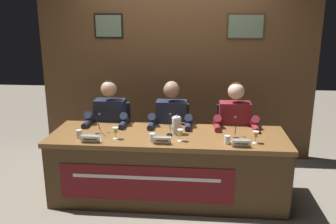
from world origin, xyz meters
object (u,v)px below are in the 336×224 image
(chair_right, at_px, (232,143))
(panelist_center, at_px, (171,125))
(microphone_center, at_px, (170,128))
(panelist_right, at_px, (235,127))
(conference_table, at_px, (167,159))
(microphone_left, at_px, (98,128))
(juice_glass_left, at_px, (116,131))
(chair_center, at_px, (172,141))
(microphone_right, at_px, (236,132))
(nameplate_left, at_px, (91,139))
(chair_left, at_px, (114,140))
(water_cup_right, at_px, (227,140))
(nameplate_center, at_px, (162,140))
(juice_glass_right, at_px, (256,135))
(nameplate_right, at_px, (241,143))
(juice_glass_center, at_px, (180,133))
(water_cup_left, at_px, (79,134))
(water_pitcher_central, at_px, (177,125))
(water_cup_center, at_px, (152,138))
(panelist_left, at_px, (109,124))

(chair_right, bearing_deg, panelist_center, -165.05)
(microphone_center, relative_size, panelist_right, 0.18)
(conference_table, distance_m, microphone_left, 0.81)
(juice_glass_left, bearing_deg, microphone_center, 18.85)
(chair_center, height_order, microphone_right, microphone_right)
(nameplate_left, relative_size, microphone_left, 0.92)
(chair_left, height_order, panelist_right, panelist_right)
(juice_glass_left, relative_size, water_cup_right, 1.46)
(nameplate_center, relative_size, microphone_center, 0.84)
(chair_right, distance_m, juice_glass_right, 0.88)
(nameplate_right, bearing_deg, juice_glass_center, 168.89)
(panelist_center, distance_m, nameplate_center, 0.69)
(panelist_center, bearing_deg, nameplate_left, -136.73)
(conference_table, distance_m, juice_glass_left, 0.62)
(chair_center, height_order, nameplate_center, chair_center)
(juice_glass_left, relative_size, panelist_right, 0.10)
(panelist_center, bearing_deg, water_cup_left, -147.57)
(water_cup_right, bearing_deg, microphone_center, 158.95)
(nameplate_center, distance_m, microphone_right, 0.78)
(juice_glass_left, bearing_deg, microphone_left, 151.43)
(water_pitcher_central, bearing_deg, water_cup_left, -167.89)
(microphone_center, height_order, panelist_right, panelist_right)
(water_cup_left, xyz_separation_m, juice_glass_center, (1.06, -0.00, 0.05))
(water_cup_center, distance_m, microphone_center, 0.28)
(chair_center, bearing_deg, juice_glass_center, -79.82)
(panelist_center, distance_m, microphone_center, 0.41)
(chair_center, relative_size, juice_glass_right, 7.22)
(conference_table, relative_size, panelist_center, 2.08)
(panelist_left, bearing_deg, microphone_right, -17.58)
(panelist_center, distance_m, water_pitcher_central, 0.39)
(chair_right, height_order, water_cup_right, chair_right)
(juice_glass_left, distance_m, microphone_left, 0.25)
(conference_table, xyz_separation_m, water_cup_center, (-0.14, -0.13, 0.28))
(juice_glass_center, height_order, panelist_right, panelist_right)
(conference_table, bearing_deg, water_cup_left, -174.54)
(microphone_left, bearing_deg, panelist_center, 31.73)
(chair_left, xyz_separation_m, chair_right, (1.49, 0.00, 0.00))
(microphone_left, distance_m, microphone_center, 0.77)
(microphone_right, bearing_deg, water_cup_center, -169.24)
(water_cup_left, distance_m, water_cup_center, 0.78)
(panelist_center, distance_m, nameplate_right, 1.03)
(panelist_center, distance_m, juice_glass_center, 0.61)
(nameplate_left, bearing_deg, microphone_center, 22.19)
(panelist_center, bearing_deg, chair_right, 14.95)
(panelist_right, bearing_deg, juice_glass_right, -75.52)
(panelist_center, distance_m, water_cup_right, 0.88)
(microphone_left, distance_m, water_cup_right, 1.37)
(panelist_center, height_order, nameplate_center, panelist_center)
(microphone_right, bearing_deg, juice_glass_right, -32.80)
(microphone_left, relative_size, juice_glass_center, 1.74)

